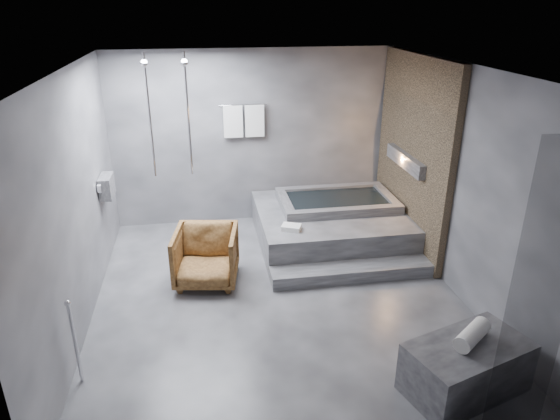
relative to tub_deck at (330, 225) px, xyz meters
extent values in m
plane|color=#323234|center=(-1.05, -1.45, -0.25)|extent=(5.00, 5.00, 0.00)
cube|color=#535356|center=(-1.05, -1.45, 2.55)|extent=(4.50, 5.00, 0.04)
cube|color=#3D3D42|center=(-1.05, 1.05, 1.15)|extent=(4.50, 0.04, 2.80)
cube|color=#3D3D42|center=(-1.05, -3.95, 1.15)|extent=(4.50, 0.04, 2.80)
cube|color=#3D3D42|center=(-3.30, -1.45, 1.15)|extent=(0.04, 5.00, 2.80)
cube|color=#3D3D42|center=(1.20, -1.45, 1.15)|extent=(0.04, 5.00, 2.80)
cube|color=#876F4F|center=(1.14, -0.20, 1.15)|extent=(0.10, 2.40, 2.78)
cube|color=#FF9938|center=(1.06, -0.20, 1.05)|extent=(0.14, 1.20, 0.20)
cube|color=gray|center=(-3.21, -0.05, 0.85)|extent=(0.16, 0.42, 0.30)
imported|color=beige|center=(-3.20, -0.15, 0.80)|extent=(0.08, 0.08, 0.21)
imported|color=beige|center=(-3.20, 0.05, 0.78)|extent=(0.07, 0.07, 0.15)
cylinder|color=silver|center=(-2.05, 0.60, 1.65)|extent=(0.04, 0.04, 1.80)
cylinder|color=silver|center=(-2.60, 0.60, 1.65)|extent=(0.04, 0.04, 1.80)
cylinder|color=silver|center=(-1.20, 0.99, 1.70)|extent=(0.75, 0.02, 0.02)
cube|color=white|center=(-1.37, 0.97, 1.45)|extent=(0.30, 0.06, 0.50)
cube|color=white|center=(-1.03, 0.97, 1.45)|extent=(0.30, 0.06, 0.50)
cylinder|color=silver|center=(-3.20, -2.65, 0.20)|extent=(0.04, 0.04, 0.90)
cube|color=black|center=(0.60, -3.90, 1.10)|extent=(0.55, 0.01, 2.60)
cube|color=#37373A|center=(0.00, 0.00, 0.00)|extent=(2.20, 2.00, 0.50)
cube|color=#37373A|center=(0.00, -1.18, -0.16)|extent=(2.20, 0.36, 0.18)
cube|color=#2E2E30|center=(0.45, -3.36, 0.01)|extent=(1.29, 0.95, 0.52)
imported|color=#422710|center=(-1.92, -0.95, 0.12)|extent=(0.92, 0.94, 0.74)
cylinder|color=silver|center=(0.48, -3.32, 0.35)|extent=(0.47, 0.41, 0.16)
cube|color=silver|center=(-0.72, -0.59, 0.28)|extent=(0.31, 0.28, 0.07)
camera|label=1|loc=(-1.91, -6.79, 3.22)|focal=32.00mm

